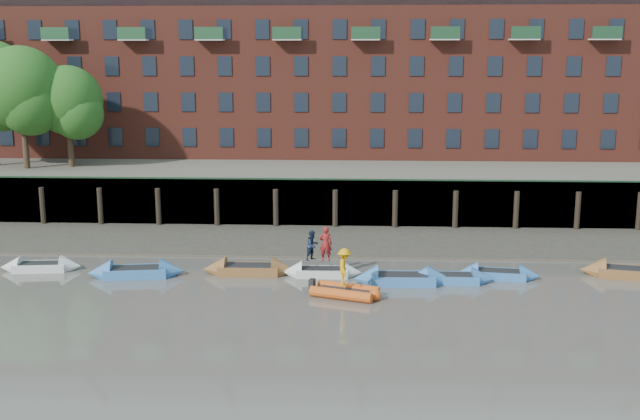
# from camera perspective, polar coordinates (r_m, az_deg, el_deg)

# --- Properties ---
(ground) EXTENTS (220.00, 220.00, 0.00)m
(ground) POSITION_cam_1_polar(r_m,az_deg,el_deg) (29.52, 3.88, -10.83)
(ground) COLOR #5B554F
(ground) RESTS_ON ground
(foreshore) EXTENTS (110.00, 8.00, 0.50)m
(foreshore) POSITION_cam_1_polar(r_m,az_deg,el_deg) (46.67, 3.48, -2.42)
(foreshore) COLOR #3D382F
(foreshore) RESTS_ON ground
(mud_band) EXTENTS (110.00, 1.60, 0.10)m
(mud_band) POSITION_cam_1_polar(r_m,az_deg,el_deg) (43.38, 3.53, -3.49)
(mud_band) COLOR #4C4336
(mud_band) RESTS_ON ground
(river_wall) EXTENTS (110.00, 1.23, 3.30)m
(river_wall) POSITION_cam_1_polar(r_m,az_deg,el_deg) (50.61, 3.45, 0.53)
(river_wall) COLOR #2D2A26
(river_wall) RESTS_ON ground
(bank_terrace) EXTENTS (110.00, 28.00, 3.20)m
(bank_terrace) POSITION_cam_1_polar(r_m,az_deg,el_deg) (64.03, 3.32, 2.84)
(bank_terrace) COLOR #5E594D
(bank_terrace) RESTS_ON ground
(apartment_terrace) EXTENTS (80.60, 15.56, 20.98)m
(apartment_terrace) POSITION_cam_1_polar(r_m,az_deg,el_deg) (64.33, 3.43, 12.91)
(apartment_terrace) COLOR brown
(apartment_terrace) RESTS_ON bank_terrace
(tree_cluster) EXTENTS (11.76, 7.74, 9.40)m
(tree_cluster) POSITION_cam_1_polar(r_m,az_deg,el_deg) (60.13, -22.03, 8.57)
(tree_cluster) COLOR #3A281C
(tree_cluster) RESTS_ON bank_terrace
(rowboat_0) EXTENTS (4.37, 1.72, 1.24)m
(rowboat_0) POSITION_cam_1_polar(r_m,az_deg,el_deg) (42.97, -20.49, -4.06)
(rowboat_0) COLOR silver
(rowboat_0) RESTS_ON ground
(rowboat_1) EXTENTS (5.11, 2.16, 1.44)m
(rowboat_1) POSITION_cam_1_polar(r_m,az_deg,el_deg) (40.32, -13.83, -4.60)
(rowboat_1) COLOR #396FB3
(rowboat_1) RESTS_ON ground
(rowboat_2) EXTENTS (4.92, 1.50, 1.42)m
(rowboat_2) POSITION_cam_1_polar(r_m,az_deg,el_deg) (39.79, -5.43, -4.53)
(rowboat_2) COLOR brown
(rowboat_2) RESTS_ON ground
(rowboat_3) EXTENTS (4.19, 1.27, 1.21)m
(rowboat_3) POSITION_cam_1_polar(r_m,az_deg,el_deg) (39.27, 0.15, -4.75)
(rowboat_3) COLOR silver
(rowboat_3) RESTS_ON ground
(rowboat_4) EXTENTS (5.03, 1.54, 1.45)m
(rowboat_4) POSITION_cam_1_polar(r_m,az_deg,el_deg) (38.15, 6.31, -5.25)
(rowboat_4) COLOR #396FB3
(rowboat_4) RESTS_ON ground
(rowboat_5) EXTENTS (4.36, 1.38, 1.26)m
(rowboat_5) POSITION_cam_1_polar(r_m,az_deg,el_deg) (38.74, 9.91, -5.15)
(rowboat_5) COLOR #396FB3
(rowboat_5) RESTS_ON ground
(rowboat_6) EXTENTS (4.33, 1.75, 1.22)m
(rowboat_6) POSITION_cam_1_polar(r_m,az_deg,el_deg) (39.97, 13.44, -4.78)
(rowboat_6) COLOR #396FB3
(rowboat_6) RESTS_ON ground
(rowboat_7) EXTENTS (5.14, 2.41, 1.44)m
(rowboat_7) POSITION_cam_1_polar(r_m,az_deg,el_deg) (42.26, 22.54, -4.42)
(rowboat_7) COLOR brown
(rowboat_7) RESTS_ON ground
(rib_tender) EXTENTS (3.45, 2.51, 0.58)m
(rib_tender) POSITION_cam_1_polar(r_m,az_deg,el_deg) (35.98, 2.11, -6.23)
(rib_tender) COLOR #D15117
(rib_tender) RESTS_ON ground
(person_rower_a) EXTENTS (0.68, 0.46, 1.83)m
(person_rower_a) POSITION_cam_1_polar(r_m,az_deg,el_deg) (38.95, 0.43, -2.58)
(person_rower_a) COLOR maroon
(person_rower_a) RESTS_ON rowboat_3
(person_rower_b) EXTENTS (0.97, 0.98, 1.60)m
(person_rower_b) POSITION_cam_1_polar(r_m,az_deg,el_deg) (39.09, -0.57, -2.70)
(person_rower_b) COLOR #19233F
(person_rower_b) RESTS_ON rowboat_3
(person_rib_crew) EXTENTS (0.71, 1.20, 1.82)m
(person_rib_crew) POSITION_cam_1_polar(r_m,az_deg,el_deg) (35.65, 1.87, -4.37)
(person_rib_crew) COLOR orange
(person_rib_crew) RESTS_ON rib_tender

